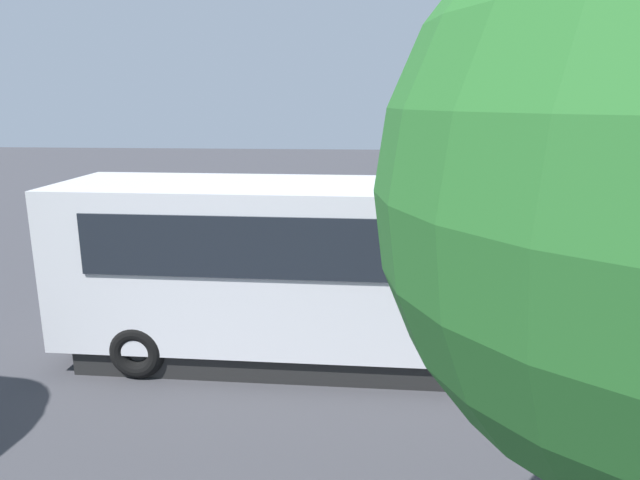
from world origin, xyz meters
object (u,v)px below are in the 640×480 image
Objects in this scene: stunt_motorcycle at (239,220)px; traffic_cone at (309,247)px; spectator_right at (300,264)px; parked_motorcycle_silver at (490,297)px; spectator_left at (408,261)px; spectator_centre at (360,264)px; tour_bus at (357,273)px; spectator_far_left at (459,262)px.

stunt_motorcycle is 2.31m from traffic_cone.
spectator_right reaches higher than parked_motorcycle_silver.
spectator_right is at bearing 9.01° from spectator_left.
spectator_centre reaches higher than traffic_cone.
tour_bus reaches higher than spectator_far_left.
spectator_left is 0.95× the size of stunt_motorcycle.
spectator_far_left is at bearing 144.29° from stunt_motorcycle.
stunt_motorcycle is 3.03× the size of traffic_cone.
spectator_right is (1.30, -2.43, -0.57)m from tour_bus.
spectator_left is at bearing -18.70° from parked_motorcycle_silver.
tour_bus is 2.81m from spectator_right.
stunt_motorcycle reaches higher than parked_motorcycle_silver.
spectator_left is 4.92m from traffic_cone.
spectator_right is at bearing 14.73° from spectator_centre.
spectator_left reaches higher than traffic_cone.
parked_motorcycle_silver is (-0.61, 0.61, -0.60)m from spectator_far_left.
spectator_centre is (2.25, 0.05, -0.09)m from spectator_far_left.
tour_bus is at bearing 118.15° from spectator_right.
spectator_right is (2.45, 0.39, -0.01)m from spectator_left.
spectator_far_left is at bearing 133.38° from traffic_cone.
spectator_far_left is at bearing -173.64° from spectator_right.
spectator_centre is 4.43m from traffic_cone.
traffic_cone is at bearing -87.14° from spectator_right.
spectator_left is at bearing -178.25° from spectator_centre.
spectator_right is at bearing -2.85° from parked_motorcycle_silver.
tour_bus reaches higher than traffic_cone.
tour_bus is 16.92× the size of traffic_cone.
traffic_cone is (-2.16, 0.26, -0.75)m from stunt_motorcycle.
spectator_right is 0.87× the size of parked_motorcycle_silver.
parked_motorcycle_silver is at bearing 168.85° from spectator_centre.
spectator_left is at bearing -112.16° from tour_bus.
spectator_centre is at bearing 130.66° from stunt_motorcycle.
spectator_left reaches higher than spectator_centre.
parked_motorcycle_silver is at bearing 143.33° from stunt_motorcycle.
tour_bus is at bearing 102.48° from traffic_cone.
parked_motorcycle_silver is 6.43m from traffic_cone.
spectator_left is 1.96m from parked_motorcycle_silver.
tour_bus is at bearing 117.33° from stunt_motorcycle.
spectator_right is 4.26m from parked_motorcycle_silver.
spectator_centre is 0.93× the size of spectator_right.
spectator_centre is 2.66× the size of traffic_cone.
spectator_far_left is at bearing -178.82° from spectator_centre.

